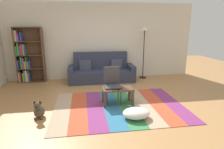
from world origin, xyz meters
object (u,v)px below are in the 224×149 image
Objects in this scene: pouf at (136,113)px; standing_lamp at (144,35)px; tv_remote at (117,89)px; folding_chair at (112,82)px; bookshelf at (27,57)px; dog at (39,110)px; couch at (101,72)px; coffee_table at (118,91)px.

standing_lamp is (1.14, 3.08, 1.46)m from pouf.
folding_chair is at bearing 85.29° from tv_remote.
folding_chair is (2.58, -2.22, -0.33)m from bookshelf.
dog is 0.44× the size of folding_chair.
standing_lamp is 2.99m from tv_remote.
tv_remote is at bearing -43.00° from bookshelf.
dog is 4.40m from standing_lamp.
folding_chair is at bearing -87.75° from couch.
folding_chair reaches higher than coffee_table.
tv_remote is 0.17× the size of folding_chair.
bookshelf is at bearing 173.56° from couch.
coffee_table is 0.84× the size of folding_chair.
tv_remote is (0.15, -2.20, 0.09)m from couch.
tv_remote is (-0.28, 0.71, 0.32)m from pouf.
coffee_table is 1.31× the size of pouf.
bookshelf reaches higher than coffee_table.
bookshelf is 3.66m from tv_remote.
coffee_table is at bearing 48.92° from tv_remote.
couch is 2.58m from bookshelf.
pouf is at bearing -72.64° from coffee_table.
couch is at bearing 72.85° from tv_remote.
pouf is at bearing -110.33° from standing_lamp.
couch reaches higher than tv_remote.
couch is 1.95m from folding_chair.
coffee_table is at bearing -41.77° from bookshelf.
bookshelf reaches higher than tv_remote.
tv_remote is 0.29m from folding_chair.
standing_lamp reaches higher than pouf.
coffee_table is at bearing -85.09° from couch.
bookshelf is 2.48× the size of coffee_table.
folding_chair is (-0.11, 0.18, 0.20)m from coffee_table.
standing_lamp is at bearing 58.78° from coffee_table.
standing_lamp reaches higher than folding_chair.
coffee_table is 5.01× the size of tv_remote.
bookshelf is at bearing 115.86° from tv_remote.
dog is at bearing 170.41° from tv_remote.
couch is 2.01m from standing_lamp.
tv_remote is (1.74, 0.36, 0.27)m from dog.
folding_chair is at bearing 20.36° from dog.
dog is at bearing -121.85° from couch.
bookshelf reaches higher than folding_chair.
folding_chair is at bearing 120.20° from coffee_table.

